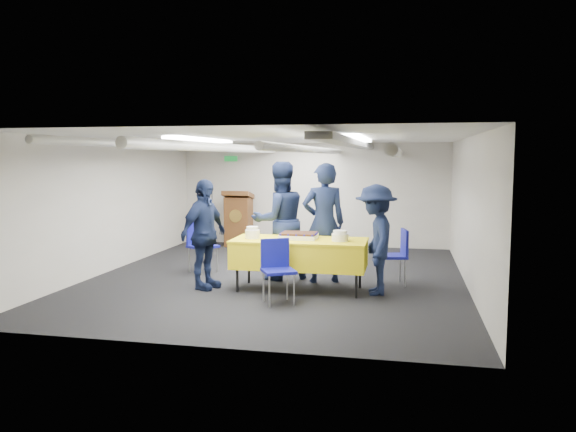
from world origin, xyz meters
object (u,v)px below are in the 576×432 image
(chair_near, at_px, (277,264))
(chair_left, at_px, (200,241))
(sailor_b, at_px, (280,221))
(sailor_c, at_px, (204,234))
(chair_right, at_px, (398,251))
(serving_table, at_px, (300,253))
(podium, at_px, (239,219))
(sheet_cake, at_px, (299,236))
(sailor_a, at_px, (324,223))
(sailor_d, at_px, (376,239))

(chair_near, bearing_deg, chair_left, 135.50)
(sailor_b, height_order, sailor_c, sailor_b)
(chair_right, bearing_deg, serving_table, -154.42)
(chair_near, bearing_deg, sailor_c, 156.04)
(podium, bearing_deg, sheet_cake, -61.06)
(podium, xyz_separation_m, sailor_c, (0.69, -4.04, 0.22))
(serving_table, xyz_separation_m, sailor_a, (0.27, 0.64, 0.39))
(serving_table, xyz_separation_m, sailor_c, (-1.43, -0.19, 0.27))
(sheet_cake, height_order, sailor_d, sailor_d)
(serving_table, relative_size, sailor_b, 1.04)
(chair_near, bearing_deg, sailor_b, 101.26)
(sailor_a, xyz_separation_m, sailor_c, (-1.70, -0.83, -0.12))
(sailor_b, bearing_deg, chair_left, -43.87)
(podium, xyz_separation_m, sailor_a, (2.38, -3.21, 0.33))
(chair_near, relative_size, chair_left, 1.00)
(chair_left, xyz_separation_m, sailor_d, (3.07, -0.99, 0.27))
(sailor_d, bearing_deg, sailor_b, -121.48)
(chair_left, distance_m, sailor_b, 1.57)
(sheet_cake, height_order, sailor_b, sailor_b)
(chair_left, distance_m, sailor_c, 1.33)
(sailor_b, relative_size, sailor_d, 1.20)
(chair_right, xyz_separation_m, sailor_b, (-1.89, 0.03, 0.43))
(chair_right, height_order, sailor_a, sailor_a)
(serving_table, xyz_separation_m, sheet_cake, (-0.02, 0.06, 0.26))
(sheet_cake, bearing_deg, sailor_d, -2.80)
(sailor_a, height_order, sailor_c, sailor_a)
(sailor_b, bearing_deg, sailor_a, 141.47)
(chair_near, distance_m, sailor_c, 1.41)
(serving_table, bearing_deg, sheet_cake, 110.71)
(sailor_b, height_order, sailor_d, sailor_b)
(sheet_cake, xyz_separation_m, sailor_d, (1.14, -0.06, -0.02))
(sailor_b, relative_size, sailor_c, 1.15)
(sheet_cake, xyz_separation_m, sailor_c, (-1.41, -0.25, 0.01))
(chair_right, height_order, sailor_d, sailor_d)
(chair_near, relative_size, sailor_a, 0.46)
(chair_right, height_order, sailor_c, sailor_c)
(chair_near, xyz_separation_m, sailor_d, (1.30, 0.75, 0.27))
(serving_table, relative_size, sailor_c, 1.20)
(chair_left, distance_m, sailor_a, 2.29)
(chair_right, relative_size, sailor_c, 0.52)
(sailor_c, bearing_deg, chair_near, -95.88)
(chair_left, xyz_separation_m, sailor_b, (1.49, -0.29, 0.43))
(podium, distance_m, sailor_c, 4.10)
(sailor_a, xyz_separation_m, sailor_d, (0.85, -0.63, -0.15))
(serving_table, relative_size, chair_right, 2.29)
(sailor_b, bearing_deg, sailor_d, 123.20)
(serving_table, height_order, sailor_b, sailor_b)
(chair_right, bearing_deg, sheet_cake, -156.89)
(chair_left, height_order, sailor_d, sailor_d)
(sailor_a, relative_size, sailor_d, 1.18)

